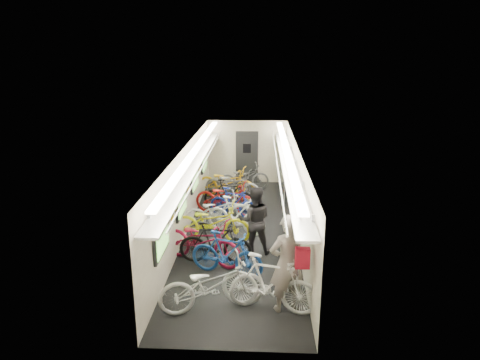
# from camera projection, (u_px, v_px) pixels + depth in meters

# --- Properties ---
(train_car_shell) EXTENTS (10.00, 10.00, 10.00)m
(train_car_shell) POSITION_uv_depth(u_px,v_px,m) (229.00, 168.00, 12.15)
(train_car_shell) COLOR black
(train_car_shell) RESTS_ON ground
(bicycle_0) EXTENTS (2.17, 1.29, 1.08)m
(bicycle_0) POSITION_uv_depth(u_px,v_px,m) (212.00, 285.00, 8.11)
(bicycle_0) COLOR #B8B7BD
(bicycle_0) RESTS_ON ground
(bicycle_1) EXTENTS (1.78, 1.00, 1.03)m
(bicycle_1) POSITION_uv_depth(u_px,v_px,m) (227.00, 254.00, 9.44)
(bicycle_1) COLOR navy
(bicycle_1) RESTS_ON ground
(bicycle_2) EXTENTS (2.21, 1.54, 1.10)m
(bicycle_2) POSITION_uv_depth(u_px,v_px,m) (202.00, 241.00, 10.03)
(bicycle_2) COLOR maroon
(bicycle_2) RESTS_ON ground
(bicycle_3) EXTENTS (1.74, 0.55, 1.03)m
(bicycle_3) POSITION_uv_depth(u_px,v_px,m) (215.00, 243.00, 9.99)
(bicycle_3) COLOR black
(bicycle_3) RESTS_ON ground
(bicycle_4) EXTENTS (2.13, 0.94, 1.08)m
(bicycle_4) POSITION_uv_depth(u_px,v_px,m) (211.00, 223.00, 11.15)
(bicycle_4) COLOR yellow
(bicycle_4) RESTS_ON ground
(bicycle_5) EXTENTS (1.80, 1.06, 1.04)m
(bicycle_5) POSITION_uv_depth(u_px,v_px,m) (236.00, 215.00, 11.73)
(bicycle_5) COLOR white
(bicycle_5) RESTS_ON ground
(bicycle_6) EXTENTS (2.09, 1.26, 1.04)m
(bicycle_6) POSITION_uv_depth(u_px,v_px,m) (217.00, 211.00, 12.03)
(bicycle_6) COLOR #A5A5A9
(bicycle_6) RESTS_ON ground
(bicycle_7) EXTENTS (1.64, 0.98, 0.95)m
(bicycle_7) POSITION_uv_depth(u_px,v_px,m) (234.00, 203.00, 12.82)
(bicycle_7) COLOR navy
(bicycle_7) RESTS_ON ground
(bicycle_8) EXTENTS (2.13, 1.26, 1.06)m
(bicycle_8) POSITION_uv_depth(u_px,v_px,m) (226.00, 198.00, 13.12)
(bicycle_8) COLOR #9E1411
(bicycle_8) RESTS_ON ground
(bicycle_9) EXTENTS (1.76, 0.87, 1.02)m
(bicycle_9) POSITION_uv_depth(u_px,v_px,m) (229.00, 195.00, 13.43)
(bicycle_9) COLOR black
(bicycle_9) RESTS_ON ground
(bicycle_10) EXTENTS (2.25, 1.34, 1.11)m
(bicycle_10) POSITION_uv_depth(u_px,v_px,m) (226.00, 183.00, 14.61)
(bicycle_10) COLOR gold
(bicycle_10) RESTS_ON ground
(bicycle_11) EXTENTS (2.00, 1.01, 1.15)m
(bicycle_11) POSITION_uv_depth(u_px,v_px,m) (270.00, 283.00, 8.10)
(bicycle_11) COLOR white
(bicycle_11) RESTS_ON ground
(bicycle_12) EXTENTS (2.17, 1.41, 1.08)m
(bicycle_12) POSITION_uv_depth(u_px,v_px,m) (232.00, 185.00, 14.41)
(bicycle_12) COLOR slate
(bicycle_12) RESTS_ON ground
(bicycle_14) EXTENTS (1.98, 1.06, 0.99)m
(bicycle_14) POSITION_uv_depth(u_px,v_px,m) (243.00, 177.00, 15.50)
(bicycle_14) COLOR #57585B
(bicycle_14) RESTS_ON ground
(passenger_near) EXTENTS (0.83, 0.69, 1.95)m
(passenger_near) POSITION_uv_depth(u_px,v_px,m) (287.00, 264.00, 8.01)
(passenger_near) COLOR gray
(passenger_near) RESTS_ON ground
(passenger_mid) EXTENTS (0.85, 0.68, 1.70)m
(passenger_mid) POSITION_uv_depth(u_px,v_px,m) (255.00, 220.00, 10.46)
(passenger_mid) COLOR black
(passenger_mid) RESTS_ON ground
(backpack) EXTENTS (0.26, 0.14, 0.38)m
(backpack) POSITION_uv_depth(u_px,v_px,m) (302.00, 258.00, 7.56)
(backpack) COLOR #A61025
(backpack) RESTS_ON passenger_near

